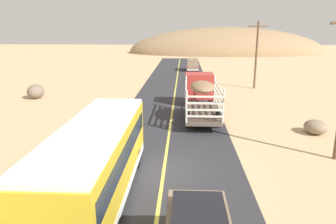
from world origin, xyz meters
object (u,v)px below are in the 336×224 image
Objects in this scene: power_pole_mid at (256,53)px; car_far at (193,64)px; bus at (96,161)px; livestock_truck at (200,90)px; boulder_near_shoulder at (316,127)px; boulder_mid_field at (36,91)px.

car_far is at bearing 113.59° from power_pole_mid.
bus reaches higher than car_far.
power_pole_mid reaches higher than car_far.
livestock_truck is at bearing 72.06° from bus.
car_far is 17.34m from power_pole_mid.
livestock_truck is at bearing 142.79° from boulder_near_shoulder.
power_pole_mid reaches higher than boulder_near_shoulder.
boulder_mid_field is (-23.72, 9.92, 0.24)m from boulder_near_shoulder.
bus is at bearing -96.71° from car_far.
bus is 5.78× the size of boulder_near_shoulder.
livestock_truck is at bearing -90.08° from car_far.
car_far is at bearing 83.29° from bus.
bus reaches higher than boulder_near_shoulder.
boulder_near_shoulder is 0.91× the size of boulder_mid_field.
car_far is 2.42× the size of boulder_mid_field.
car_far is at bearing 89.92° from livestock_truck.
boulder_mid_field is (-16.25, -22.29, -0.39)m from car_far.
boulder_near_shoulder is (7.51, -5.70, -1.33)m from livestock_truck.
bus is 1.31× the size of power_pole_mid.
power_pole_mid reaches higher than boulder_mid_field.
bus is at bearing -107.94° from livestock_truck.
car_far reaches higher than boulder_near_shoulder.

